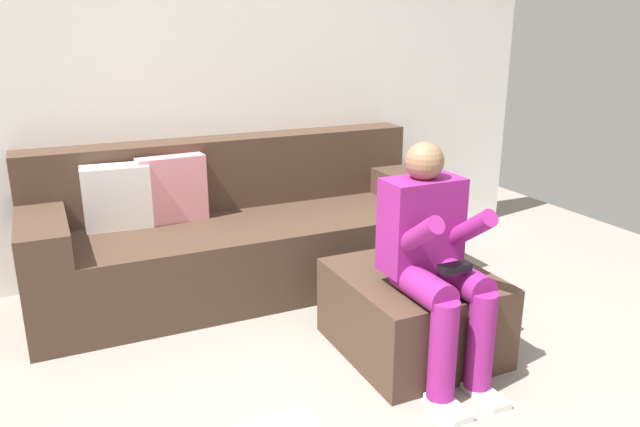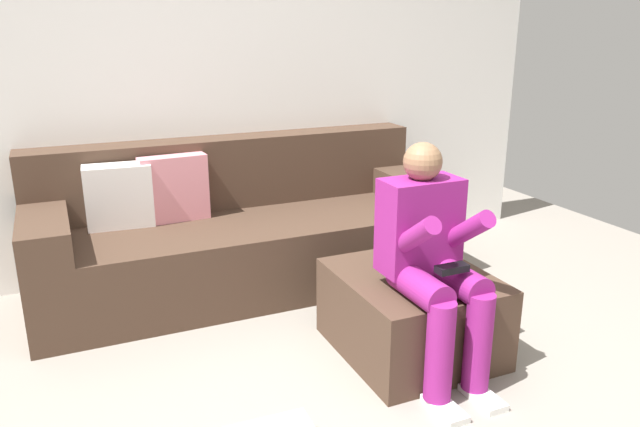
% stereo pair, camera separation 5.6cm
% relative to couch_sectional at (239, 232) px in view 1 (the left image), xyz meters
% --- Properties ---
extents(wall_back, '(4.80, 0.10, 2.52)m').
position_rel_couch_sectional_xyz_m(wall_back, '(-0.07, 0.42, 0.93)').
color(wall_back, white).
rests_on(wall_back, ground_plane).
extents(couch_sectional, '(2.44, 0.88, 0.87)m').
position_rel_couch_sectional_xyz_m(couch_sectional, '(0.00, 0.00, 0.00)').
color(couch_sectional, '#473326').
rests_on(couch_sectional, ground_plane).
extents(ottoman, '(0.68, 0.75, 0.40)m').
position_rel_couch_sectional_xyz_m(ottoman, '(0.51, -1.14, -0.13)').
color(ottoman, '#473326').
rests_on(ottoman, ground_plane).
extents(person_seated, '(0.35, 0.61, 1.06)m').
position_rel_couch_sectional_xyz_m(person_seated, '(0.47, -1.35, 0.24)').
color(person_seated, '#8C1E72').
rests_on(person_seated, ground_plane).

